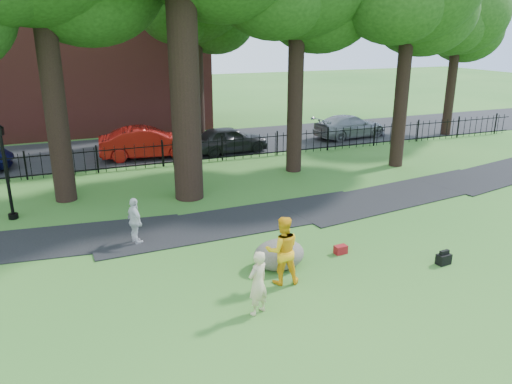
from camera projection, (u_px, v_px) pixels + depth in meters
name	position (u px, v px, depth m)	size (l,w,h in m)	color
ground	(256.00, 275.00, 13.42)	(120.00, 120.00, 0.00)	#316C26
footpath	(241.00, 221.00, 17.22)	(36.00, 2.60, 0.03)	black
street	(148.00, 149.00, 27.53)	(80.00, 7.00, 0.02)	black
iron_fence	(163.00, 154.00, 23.82)	(44.00, 0.04, 1.20)	black
brick_building	(55.00, 34.00, 31.31)	(18.00, 8.00, 12.00)	brown
woman	(258.00, 283.00, 11.40)	(0.57, 0.38, 1.57)	beige
man	(282.00, 250.00, 12.77)	(0.89, 0.69, 1.83)	yellow
pedestrian	(135.00, 221.00, 15.19)	(0.86, 0.36, 1.47)	silver
boulder	(279.00, 253.00, 13.78)	(1.45, 1.10, 0.85)	gray
lamppost	(6.00, 173.00, 16.91)	(0.33, 0.33, 3.35)	black
backpack	(444.00, 259.00, 14.01)	(0.40, 0.25, 0.30)	black
red_bag	(341.00, 250.00, 14.68)	(0.37, 0.23, 0.25)	maroon
red_sedan	(148.00, 143.00, 25.38)	(1.67, 4.80, 1.58)	#9C110C
grey_car	(229.00, 139.00, 26.47)	(1.68, 4.17, 1.42)	black
silver_car	(350.00, 126.00, 30.19)	(1.91, 4.69, 1.36)	gray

